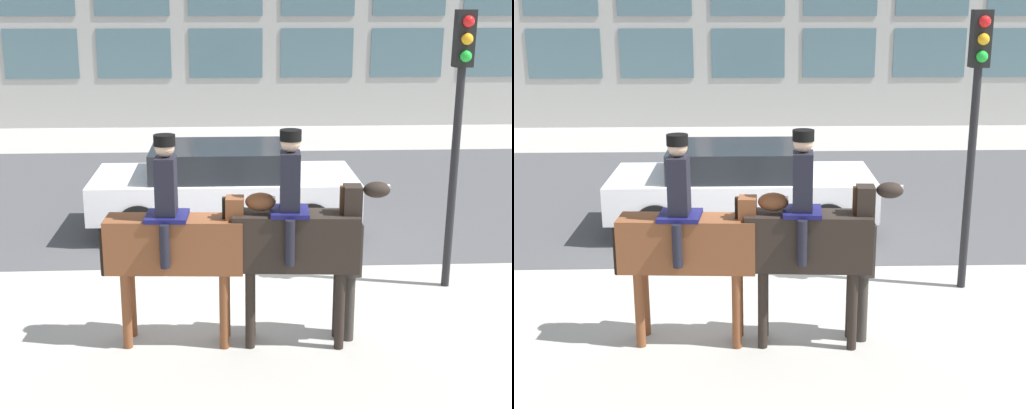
% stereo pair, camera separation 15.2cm
% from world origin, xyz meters
% --- Properties ---
extents(ground_plane, '(80.00, 80.00, 0.00)m').
position_xyz_m(ground_plane, '(0.00, 0.00, 0.00)').
color(ground_plane, '#9E9B93').
extents(road_surface, '(22.40, 8.50, 0.01)m').
position_xyz_m(road_surface, '(0.00, 4.75, 0.00)').
color(road_surface, '#444447').
rests_on(road_surface, ground_plane).
extents(mounted_horse_lead, '(2.01, 0.65, 2.47)m').
position_xyz_m(mounted_horse_lead, '(-0.67, -1.87, 1.28)').
color(mounted_horse_lead, brown).
rests_on(mounted_horse_lead, ground_plane).
extents(mounted_horse_companion, '(1.84, 0.65, 2.53)m').
position_xyz_m(mounted_horse_companion, '(0.70, -1.94, 1.32)').
color(mounted_horse_companion, black).
rests_on(mounted_horse_companion, ground_plane).
extents(pedestrian_bystander, '(0.82, 0.44, 1.65)m').
position_xyz_m(pedestrian_bystander, '(1.30, -1.84, 0.97)').
color(pedestrian_bystander, '#332D28').
rests_on(pedestrian_bystander, ground_plane).
extents(street_car_near_lane, '(4.48, 1.99, 1.49)m').
position_xyz_m(street_car_near_lane, '(-0.14, 2.35, 0.80)').
color(street_car_near_lane, silver).
rests_on(street_car_near_lane, ground_plane).
extents(traffic_light, '(0.24, 0.29, 3.77)m').
position_xyz_m(traffic_light, '(2.97, -0.34, 2.54)').
color(traffic_light, black).
rests_on(traffic_light, ground_plane).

